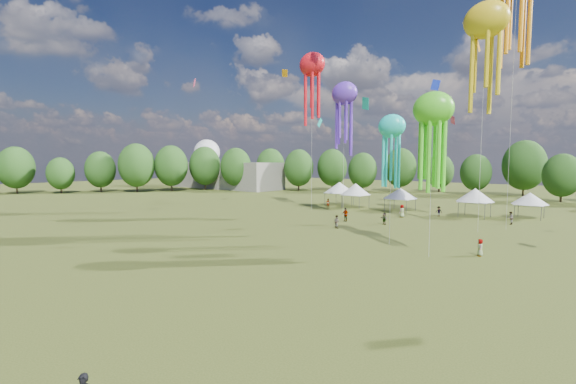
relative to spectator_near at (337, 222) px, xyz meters
The scene contains 8 objects.
ground 33.30m from the spectator_near, 80.40° to the right, with size 300.00×300.00×0.00m, color #384416.
spectator_near is the anchor object (origin of this frame).
spectators_far 11.86m from the spectator_near, 66.48° to the left, with size 30.11×23.49×1.91m.
festival_tents 21.64m from the spectator_near, 90.87° to the left, with size 35.66×10.12×4.44m.
show_kites 22.50m from the spectator_near, 56.94° to the left, with size 34.22×22.34×32.02m.
treeline 30.29m from the spectator_near, 86.75° to the left, with size 201.57×95.24×13.43m.
hangar 77.20m from the spectator_near, 149.48° to the left, with size 40.00×12.00×8.00m, color gray.
radome 94.46m from the spectator_near, 151.28° to the left, with size 9.00×9.00×16.00m.
Camera 1 is at (19.93, -7.39, 8.33)m, focal length 23.84 mm.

